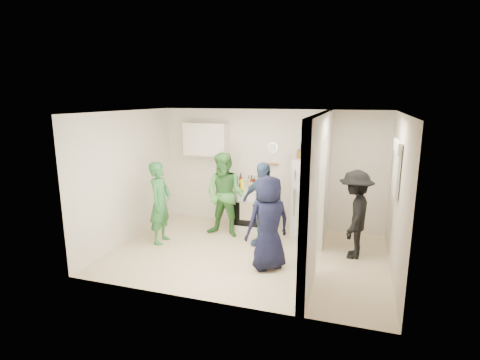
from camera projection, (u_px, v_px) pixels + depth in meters
name	position (u px, v px, depth m)	size (l,w,h in m)	color
floor	(247.00, 254.00, 6.71)	(4.80, 4.80, 0.00)	beige
wall_back	(270.00, 168.00, 8.02)	(4.80, 4.80, 0.00)	silver
wall_front	(210.00, 215.00, 4.85)	(4.80, 4.80, 0.00)	silver
wall_left	(127.00, 177.00, 7.15)	(3.40, 3.40, 0.00)	silver
wall_right	(398.00, 197.00, 5.72)	(3.40, 3.40, 0.00)	silver
ceiling	(248.00, 112.00, 6.16)	(4.80, 4.80, 0.00)	white
partition_pier_back	(325.00, 177.00, 7.10)	(0.12, 1.20, 2.50)	silver
partition_pier_front	(310.00, 210.00, 5.06)	(0.12, 1.20, 2.50)	silver
partition_header	(321.00, 126.00, 5.85)	(0.12, 1.00, 0.40)	silver
stove	(251.00, 208.00, 7.99)	(0.71, 0.59, 0.84)	white
upper_cabinet	(206.00, 139.00, 8.13)	(0.95, 0.34, 0.70)	silver
fridge	(309.00, 197.00, 7.52)	(0.64, 0.63, 1.57)	silver
wicker_basket	(306.00, 154.00, 7.41)	(0.35, 0.25, 0.15)	brown
blue_bowl	(307.00, 147.00, 7.38)	(0.24, 0.24, 0.11)	navy
yellow_cup_stack_top	(322.00, 153.00, 7.16)	(0.09, 0.09, 0.25)	yellow
wall_clock	(273.00, 148.00, 7.88)	(0.22, 0.22, 0.03)	white
spice_shelf	(270.00, 164.00, 7.95)	(0.35, 0.08, 0.03)	olive
nook_window	(398.00, 169.00, 5.83)	(0.03, 0.70, 0.80)	black
nook_window_frame	(397.00, 169.00, 5.83)	(0.04, 0.76, 0.86)	white
nook_valance	(397.00, 146.00, 5.76)	(0.04, 0.82, 0.18)	white
yellow_cup_stack_stove	(242.00, 185.00, 7.70)	(0.09, 0.09, 0.25)	yellow
red_cup	(259.00, 189.00, 7.63)	(0.09, 0.09, 0.12)	red
person_green_left	(160.00, 203.00, 7.09)	(0.57, 0.38, 1.57)	#307A41
person_green_center	(225.00, 195.00, 7.42)	(0.82, 0.64, 1.68)	#418A3C
person_denim	(263.00, 204.00, 6.92)	(0.94, 0.39, 1.60)	#355174
person_navy	(268.00, 223.00, 5.98)	(0.76, 0.49, 1.55)	black
person_nook	(355.00, 214.00, 6.43)	(1.00, 0.57, 1.54)	black
bottle_a	(241.00, 180.00, 8.04)	(0.07, 0.07, 0.31)	maroon
bottle_b	(242.00, 184.00, 7.85)	(0.06, 0.06, 0.25)	#17461D
bottle_c	(249.00, 181.00, 8.04)	(0.06, 0.06, 0.26)	silver
bottle_d	(252.00, 182.00, 7.83)	(0.08, 0.08, 0.31)	maroon
bottle_e	(258.00, 181.00, 7.98)	(0.08, 0.08, 0.32)	silver
bottle_f	(259.00, 183.00, 7.84)	(0.06, 0.06, 0.27)	#14381F
bottle_g	(264.00, 182.00, 7.93)	(0.07, 0.07, 0.29)	olive
bottle_h	(236.00, 182.00, 7.85)	(0.08, 0.08, 0.32)	#989DA3
bottle_i	(254.00, 183.00, 7.93)	(0.06, 0.06, 0.26)	#56160E
bottle_j	(264.00, 184.00, 7.68)	(0.07, 0.07, 0.30)	#256C35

